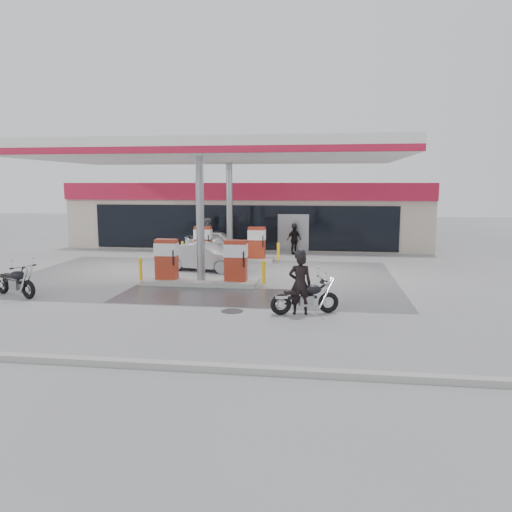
{
  "coord_description": "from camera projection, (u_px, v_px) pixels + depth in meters",
  "views": [
    {
      "loc": [
        4.84,
        -16.94,
        3.97
      ],
      "look_at": [
        2.22,
        1.84,
        1.2
      ],
      "focal_mm": 35.0,
      "sensor_mm": 36.0,
      "label": 1
    }
  ],
  "objects": [
    {
      "name": "parked_car_left",
      "position": [
        179.0,
        236.0,
        32.09
      ],
      "size": [
        4.19,
        1.95,
        1.18
      ],
      "primitive_type": "imported",
      "rotation": [
        0.0,
        0.0,
        1.5
      ],
      "color": "black",
      "rests_on": "ground"
    },
    {
      "name": "pump_island_near",
      "position": [
        201.0,
        267.0,
        19.69
      ],
      "size": [
        5.14,
        1.3,
        1.78
      ],
      "color": "#9E9E99",
      "rests_on": "ground"
    },
    {
      "name": "main_motorcycle",
      "position": [
        306.0,
        298.0,
        15.24
      ],
      "size": [
        2.1,
        0.95,
        1.1
      ],
      "rotation": [
        0.0,
        0.0,
        0.3
      ],
      "color": "black",
      "rests_on": "ground"
    },
    {
      "name": "parked_car_right",
      "position": [
        320.0,
        238.0,
        30.65
      ],
      "size": [
        5.05,
        3.62,
        1.28
      ],
      "primitive_type": "imported",
      "rotation": [
        0.0,
        0.0,
        1.21
      ],
      "color": "#142243",
      "rests_on": "ground"
    },
    {
      "name": "store_building",
      "position": [
        252.0,
        213.0,
        33.16
      ],
      "size": [
        22.0,
        8.22,
        4.0
      ],
      "color": "#BDB09E",
      "rests_on": "ground"
    },
    {
      "name": "canopy",
      "position": [
        216.0,
        154.0,
        21.98
      ],
      "size": [
        16.0,
        10.02,
        5.51
      ],
      "color": "silver",
      "rests_on": "ground"
    },
    {
      "name": "attendant",
      "position": [
        208.0,
        236.0,
        28.52
      ],
      "size": [
        0.97,
        1.13,
        2.01
      ],
      "primitive_type": "imported",
      "rotation": [
        0.0,
        0.0,
        1.33
      ],
      "color": "slate",
      "rests_on": "ground"
    },
    {
      "name": "hatchback_silver",
      "position": [
        204.0,
        257.0,
        22.87
      ],
      "size": [
        4.04,
        2.08,
        1.27
      ],
      "primitive_type": "imported",
      "rotation": [
        0.0,
        0.0,
        1.37
      ],
      "color": "#A1A3A8",
      "rests_on": "ground"
    },
    {
      "name": "kerb",
      "position": [
        101.0,
        362.0,
        10.97
      ],
      "size": [
        28.0,
        0.25,
        0.15
      ],
      "primitive_type": "cube",
      "color": "gray",
      "rests_on": "ground"
    },
    {
      "name": "wet_patch",
      "position": [
        201.0,
        296.0,
        17.77
      ],
      "size": [
        6.0,
        3.0,
        0.0
      ],
      "primitive_type": "cube",
      "color": "#4C4C4F",
      "rests_on": "ground"
    },
    {
      "name": "sedan_white",
      "position": [
        217.0,
        241.0,
        28.91
      ],
      "size": [
        3.78,
        1.65,
        1.27
      ],
      "primitive_type": "imported",
      "rotation": [
        0.0,
        0.0,
        1.53
      ],
      "color": "silver",
      "rests_on": "ground"
    },
    {
      "name": "drain_cover",
      "position": [
        232.0,
        311.0,
        15.6
      ],
      "size": [
        0.7,
        0.7,
        0.01
      ],
      "primitive_type": "cylinder",
      "color": "#38383A",
      "rests_on": "ground"
    },
    {
      "name": "pump_island_far",
      "position": [
        230.0,
        247.0,
        25.57
      ],
      "size": [
        5.14,
        1.3,
        1.78
      ],
      "color": "#9E9E99",
      "rests_on": "ground"
    },
    {
      "name": "parked_motorcycle",
      "position": [
        16.0,
        283.0,
        17.58
      ],
      "size": [
        2.08,
        1.2,
        1.13
      ],
      "rotation": [
        0.0,
        0.0,
        -0.41
      ],
      "color": "black",
      "rests_on": "ground"
    },
    {
      "name": "biker_main",
      "position": [
        300.0,
        284.0,
        15.13
      ],
      "size": [
        0.74,
        0.53,
        1.89
      ],
      "primitive_type": "imported",
      "rotation": [
        0.0,
        0.0,
        3.26
      ],
      "color": "black",
      "rests_on": "ground"
    },
    {
      "name": "ground",
      "position": [
        188.0,
        295.0,
        17.84
      ],
      "size": [
        90.0,
        90.0,
        0.0
      ],
      "primitive_type": "plane",
      "color": "gray",
      "rests_on": "ground"
    },
    {
      "name": "biker_walking",
      "position": [
        294.0,
        240.0,
        28.13
      ],
      "size": [
        0.99,
        0.95,
        1.66
      ],
      "primitive_type": "imported",
      "rotation": [
        0.0,
        0.0,
        0.74
      ],
      "color": "black",
      "rests_on": "ground"
    }
  ]
}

